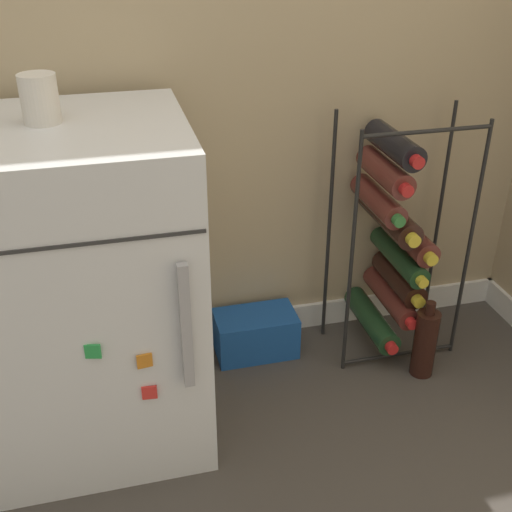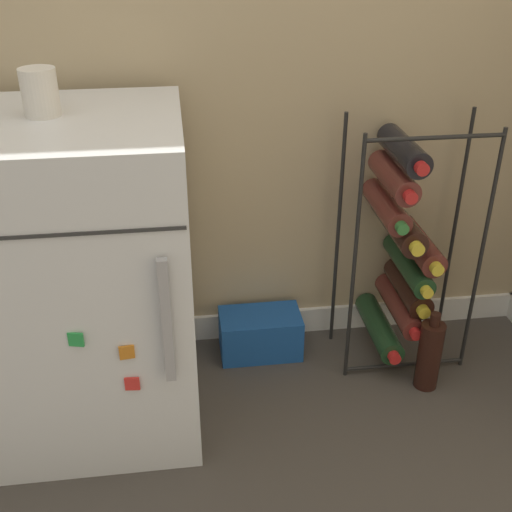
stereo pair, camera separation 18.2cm
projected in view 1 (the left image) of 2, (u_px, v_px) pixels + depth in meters
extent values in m
plane|color=#423D38|center=(266.00, 449.00, 1.77)|extent=(14.00, 14.00, 0.00)
cube|color=white|center=(227.00, 327.00, 2.20)|extent=(7.02, 0.01, 0.09)
cube|color=silver|center=(84.00, 291.00, 1.65)|extent=(0.57, 0.54, 0.88)
cube|color=#2D2D2D|center=(69.00, 246.00, 1.29)|extent=(0.56, 0.00, 0.01)
cube|color=#9E9EA3|center=(186.00, 327.00, 1.44)|extent=(0.02, 0.02, 0.33)
cube|color=orange|center=(145.00, 361.00, 1.47)|extent=(0.04, 0.01, 0.04)
cube|color=red|center=(150.00, 393.00, 1.52)|extent=(0.04, 0.01, 0.04)
cube|color=green|center=(93.00, 351.00, 1.42)|extent=(0.04, 0.01, 0.04)
cylinder|color=black|center=(351.00, 261.00, 1.88)|extent=(0.01, 0.01, 0.80)
cylinder|color=black|center=(469.00, 246.00, 1.96)|extent=(0.01, 0.01, 0.80)
cylinder|color=black|center=(329.00, 232.00, 2.05)|extent=(0.01, 0.01, 0.80)
cylinder|color=black|center=(438.00, 219.00, 2.13)|extent=(0.01, 0.01, 0.80)
cylinder|color=black|center=(398.00, 354.00, 2.11)|extent=(0.39, 0.01, 0.01)
cylinder|color=black|center=(428.00, 131.00, 1.74)|extent=(0.39, 0.01, 0.01)
cylinder|color=#19381E|center=(371.00, 319.00, 2.14)|extent=(0.08, 0.30, 0.08)
cylinder|color=red|center=(392.00, 348.00, 2.00)|extent=(0.04, 0.02, 0.04)
cylinder|color=#56231E|center=(390.00, 297.00, 2.11)|extent=(0.07, 0.29, 0.07)
cylinder|color=red|center=(411.00, 323.00, 1.98)|extent=(0.03, 0.02, 0.03)
cylinder|color=black|center=(398.00, 279.00, 2.08)|extent=(0.08, 0.26, 0.08)
cylinder|color=gold|center=(418.00, 301.00, 1.96)|extent=(0.04, 0.02, 0.04)
cylinder|color=#19381E|center=(399.00, 256.00, 2.04)|extent=(0.07, 0.30, 0.07)
cylinder|color=gold|center=(422.00, 282.00, 1.90)|extent=(0.03, 0.02, 0.03)
cylinder|color=#56231E|center=(408.00, 237.00, 2.01)|extent=(0.08, 0.27, 0.08)
cylinder|color=gold|center=(431.00, 259.00, 1.89)|extent=(0.04, 0.02, 0.04)
cylinder|color=black|center=(389.00, 216.00, 1.96)|extent=(0.08, 0.30, 0.08)
cylinder|color=gold|center=(413.00, 240.00, 1.82)|extent=(0.04, 0.02, 0.04)
cylinder|color=#56231E|center=(378.00, 200.00, 1.92)|extent=(0.07, 0.27, 0.07)
cylinder|color=#2D7033|center=(399.00, 221.00, 1.80)|extent=(0.03, 0.02, 0.03)
cylinder|color=#56231E|center=(385.00, 172.00, 1.88)|extent=(0.08, 0.26, 0.08)
cylinder|color=red|center=(406.00, 190.00, 1.76)|extent=(0.04, 0.02, 0.04)
cylinder|color=black|center=(394.00, 145.00, 1.85)|extent=(0.07, 0.27, 0.07)
cylinder|color=red|center=(417.00, 162.00, 1.72)|extent=(0.04, 0.02, 0.04)
cube|color=#194C9E|center=(256.00, 333.00, 2.12)|extent=(0.26, 0.15, 0.15)
cylinder|color=silver|center=(40.00, 99.00, 1.43)|extent=(0.08, 0.08, 0.11)
cylinder|color=black|center=(425.00, 344.00, 2.00)|extent=(0.07, 0.07, 0.23)
cylinder|color=black|center=(430.00, 308.00, 1.94)|extent=(0.03, 0.03, 0.04)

